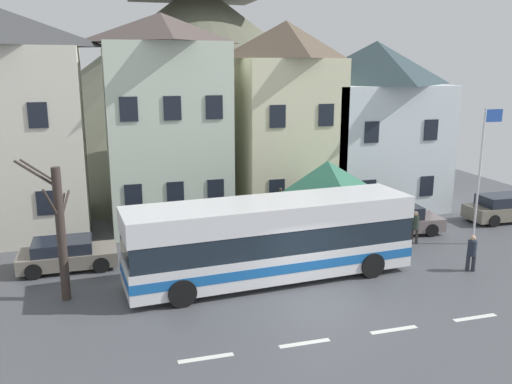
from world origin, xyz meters
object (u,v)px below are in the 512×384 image
Objects in this scene: townhouse_00 at (5,126)px; pedestrian_00 at (415,225)px; transit_bus at (271,240)px; parked_car_02 at (67,254)px; hilltop_castle at (199,68)px; public_bench at (352,218)px; townhouse_01 at (164,120)px; townhouse_03 at (373,125)px; parked_car_00 at (395,220)px; bare_tree_01 at (60,230)px; pedestrian_01 at (472,251)px; flagpole at (482,166)px; townhouse_02 at (285,121)px; parked_car_01 at (507,208)px; bus_shelter at (327,178)px.

townhouse_00 is 19.64m from pedestrian_00.
transit_bus is 2.93× the size of parked_car_02.
hilltop_castle is 24.23m from public_bench.
townhouse_01 reaches higher than townhouse_03.
public_bench is (-1.54, 1.57, -0.21)m from parked_car_00.
pedestrian_01 is at bearing -6.33° from bare_tree_01.
townhouse_00 is at bearing 135.31° from transit_bus.
townhouse_01 is (7.49, 0.76, -0.03)m from townhouse_00.
parked_car_02 reaches higher than public_bench.
townhouse_01 is 9.13m from parked_car_02.
bare_tree_01 reaches higher than parked_car_00.
flagpole is at bearing -42.77° from public_bench.
hilltop_castle is at bearing 100.57° from pedestrian_01.
pedestrian_01 is 0.29× the size of bare_tree_01.
parked_car_02 is (-7.64, 3.38, -0.97)m from transit_bus.
bare_tree_01 is at bearing -172.83° from pedestrian_00.
townhouse_02 is at bearing 113.73° from pedestrian_01.
pedestrian_01 is (-1.11, -10.71, -3.87)m from townhouse_03.
townhouse_03 reaches higher than pedestrian_00.
flagpole is at bearing -80.95° from townhouse_03.
parked_car_01 reaches higher than public_bench.
townhouse_01 reaches higher than parked_car_02.
hilltop_castle is 27.78m from parked_car_01.
flagpole is (2.37, 2.80, 2.85)m from pedestrian_01.
townhouse_01 is at bearing 178.75° from townhouse_03.
pedestrian_00 reaches higher than parked_car_00.
townhouse_02 is at bearing -174.06° from townhouse_03.
flagpole is at bearing 3.45° from bare_tree_01.
bus_shelter is at bearing -21.53° from townhouse_00.
public_bench is at bearing 137.23° from flagpole.
bus_shelter is 2.30× the size of public_bench.
townhouse_00 is 17.37m from public_bench.
townhouse_03 is at bearing 78.77° from pedestrian_00.
townhouse_00 is 21.41m from pedestrian_01.
pedestrian_00 is at bearing 162.54° from flagpole.
bare_tree_01 is (-11.09, -8.41, -2.58)m from townhouse_02.
transit_bus reaches higher than pedestrian_01.
flagpole is at bearing -47.03° from townhouse_02.
bare_tree_01 reaches higher than pedestrian_00.
townhouse_02 is at bearing -0.33° from townhouse_00.
bus_shelter reaches higher than parked_car_02.
parked_car_01 is at bearing -43.54° from townhouse_03.
townhouse_03 is 6.06× the size of pedestrian_00.
parked_car_00 is 2.69× the size of public_bench.
parked_car_01 is at bearing -63.42° from hilltop_castle.
townhouse_00 is 2.72× the size of bus_shelter.
hilltop_castle is (12.74, 19.41, 2.44)m from townhouse_00.
flagpole is at bearing -36.93° from parked_car_00.
hilltop_castle is at bearing 56.73° from townhouse_00.
bus_shelter is 4.13m from public_bench.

